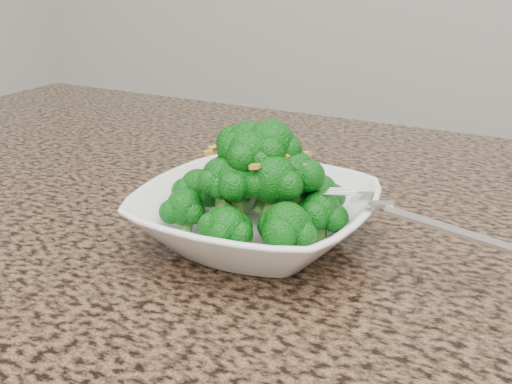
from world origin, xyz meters
The scene contains 5 objects.
granite_counter centered at (0.00, 0.30, 0.89)m, with size 1.64×1.04×0.03m, color brown.
bowl centered at (-0.12, 0.35, 0.93)m, with size 0.21×0.21×0.05m, color white.
broccoli_pile centered at (-0.12, 0.35, 0.99)m, with size 0.18×0.18×0.07m, color #0B660F, non-canonical shape.
garlic_topping centered at (-0.12, 0.35, 1.03)m, with size 0.11×0.11×0.01m, color gold, non-canonical shape.
fork centered at (-0.01, 0.36, 0.96)m, with size 0.17×0.03×0.01m, color silver, non-canonical shape.
Camera 1 is at (0.12, -0.10, 1.15)m, focal length 45.00 mm.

